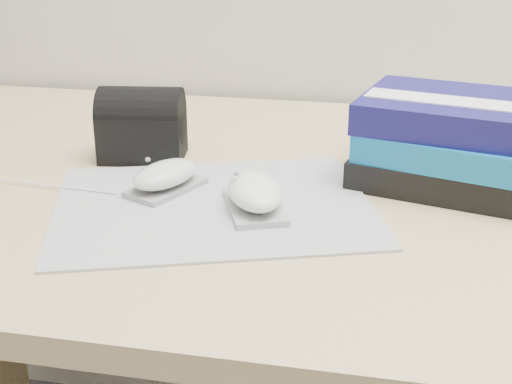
% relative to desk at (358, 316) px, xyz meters
% --- Properties ---
extents(desk, '(1.60, 0.80, 0.73)m').
position_rel_desk_xyz_m(desk, '(0.00, 0.00, 0.00)').
color(desk, tan).
rests_on(desk, ground).
extents(mousepad, '(0.45, 0.40, 0.00)m').
position_rel_desk_xyz_m(mousepad, '(-0.17, -0.17, 0.24)').
color(mousepad, gray).
rests_on(mousepad, desk).
extents(mouse_rear, '(0.09, 0.11, 0.04)m').
position_rel_desk_xyz_m(mouse_rear, '(-0.24, -0.14, 0.26)').
color(mouse_rear, gray).
rests_on(mouse_rear, mousepad).
extents(mouse_front, '(0.10, 0.13, 0.05)m').
position_rel_desk_xyz_m(mouse_front, '(-0.12, -0.17, 0.26)').
color(mouse_front, '#A1A1A4').
rests_on(mouse_front, mousepad).
extents(usb_cable, '(0.20, 0.02, 0.00)m').
position_rel_desk_xyz_m(usb_cable, '(-0.40, -0.15, 0.24)').
color(usb_cable, white).
rests_on(usb_cable, mousepad).
extents(book_stack, '(0.27, 0.24, 0.11)m').
position_rel_desk_xyz_m(book_stack, '(0.11, -0.03, 0.29)').
color(book_stack, black).
rests_on(book_stack, desk).
extents(pouch, '(0.13, 0.10, 0.10)m').
position_rel_desk_xyz_m(pouch, '(-0.32, -0.02, 0.28)').
color(pouch, black).
rests_on(pouch, desk).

